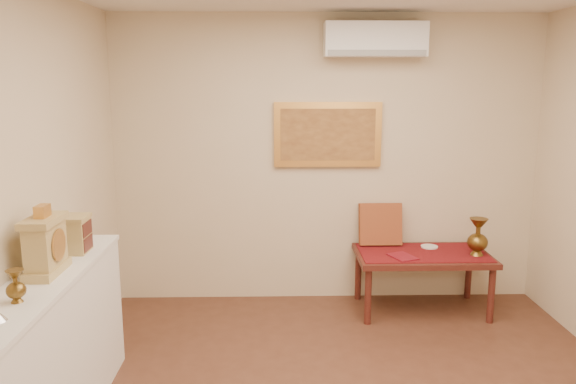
{
  "coord_description": "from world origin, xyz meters",
  "views": [
    {
      "loc": [
        -0.5,
        -2.99,
        2.08
      ],
      "look_at": [
        -0.4,
        1.15,
        1.27
      ],
      "focal_mm": 35.0,
      "sensor_mm": 36.0,
      "label": 1
    }
  ],
  "objects_px": {
    "brass_urn_tall": "(478,233)",
    "display_ledge": "(44,364)",
    "wooden_chest": "(76,234)",
    "low_table": "(422,260)",
    "mantel_clock": "(46,245)"
  },
  "relations": [
    {
      "from": "brass_urn_tall",
      "to": "display_ledge",
      "type": "xyz_separation_m",
      "value": [
        -3.14,
        -1.79,
        -0.27
      ]
    },
    {
      "from": "wooden_chest",
      "to": "low_table",
      "type": "bearing_deg",
      "value": 26.05
    },
    {
      "from": "brass_urn_tall",
      "to": "low_table",
      "type": "distance_m",
      "value": 0.55
    },
    {
      "from": "low_table",
      "to": "mantel_clock",
      "type": "bearing_deg",
      "value": -147.24
    },
    {
      "from": "wooden_chest",
      "to": "display_ledge",
      "type": "bearing_deg",
      "value": -92.65
    },
    {
      "from": "wooden_chest",
      "to": "low_table",
      "type": "height_order",
      "value": "wooden_chest"
    },
    {
      "from": "mantel_clock",
      "to": "low_table",
      "type": "relative_size",
      "value": 0.34
    },
    {
      "from": "mantel_clock",
      "to": "low_table",
      "type": "bearing_deg",
      "value": 32.76
    },
    {
      "from": "display_ledge",
      "to": "low_table",
      "type": "distance_m",
      "value": 3.27
    },
    {
      "from": "mantel_clock",
      "to": "wooden_chest",
      "type": "relative_size",
      "value": 1.68
    },
    {
      "from": "display_ledge",
      "to": "low_table",
      "type": "bearing_deg",
      "value": 35.1
    },
    {
      "from": "low_table",
      "to": "wooden_chest",
      "type": "bearing_deg",
      "value": -153.95
    },
    {
      "from": "brass_urn_tall",
      "to": "mantel_clock",
      "type": "distance_m",
      "value": 3.55
    },
    {
      "from": "brass_urn_tall",
      "to": "low_table",
      "type": "xyz_separation_m",
      "value": [
        -0.46,
        0.09,
        -0.28
      ]
    },
    {
      "from": "wooden_chest",
      "to": "brass_urn_tall",
      "type": "bearing_deg",
      "value": 21.15
    }
  ]
}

